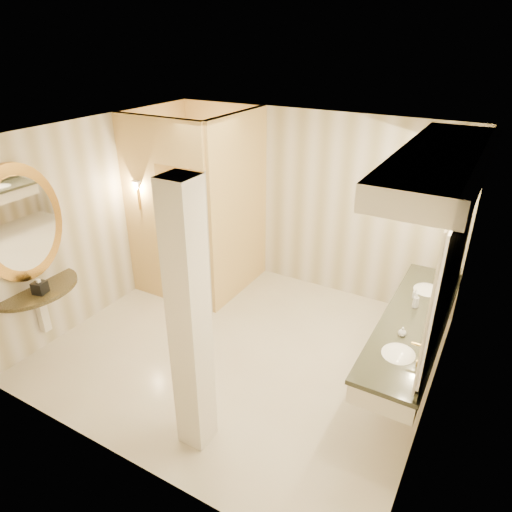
% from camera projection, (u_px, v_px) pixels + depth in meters
% --- Properties ---
extents(floor, '(4.50, 4.50, 0.00)m').
position_uv_depth(floor, '(242.00, 348.00, 5.87)').
color(floor, beige).
rests_on(floor, ground).
extents(ceiling, '(4.50, 4.50, 0.00)m').
position_uv_depth(ceiling, '(239.00, 136.00, 4.67)').
color(ceiling, white).
rests_on(ceiling, wall_back).
extents(wall_back, '(4.50, 0.02, 2.70)m').
position_uv_depth(wall_back, '(310.00, 203.00, 6.83)').
color(wall_back, beige).
rests_on(wall_back, floor).
extents(wall_front, '(4.50, 0.02, 2.70)m').
position_uv_depth(wall_front, '(113.00, 348.00, 3.71)').
color(wall_front, beige).
rests_on(wall_front, floor).
extents(wall_left, '(0.02, 4.00, 2.70)m').
position_uv_depth(wall_left, '(101.00, 218.00, 6.26)').
color(wall_left, beige).
rests_on(wall_left, floor).
extents(wall_right, '(0.02, 4.00, 2.70)m').
position_uv_depth(wall_right, '(445.00, 306.00, 4.27)').
color(wall_right, beige).
rests_on(wall_right, floor).
extents(toilet_closet, '(1.50, 1.55, 2.70)m').
position_uv_depth(toilet_closet, '(210.00, 209.00, 6.50)').
color(toilet_closet, '#EBD07B').
rests_on(toilet_closet, floor).
extents(wall_sconce, '(0.14, 0.14, 0.42)m').
position_uv_depth(wall_sconce, '(137.00, 187.00, 6.29)').
color(wall_sconce, gold).
rests_on(wall_sconce, toilet_closet).
extents(vanity, '(0.75, 2.76, 2.09)m').
position_uv_depth(vanity, '(429.00, 256.00, 4.58)').
color(vanity, white).
rests_on(vanity, floor).
extents(console_shelf, '(1.08, 1.08, 1.99)m').
position_uv_depth(console_shelf, '(26.00, 252.00, 5.32)').
color(console_shelf, black).
rests_on(console_shelf, floor).
extents(pillar, '(0.28, 0.28, 2.70)m').
position_uv_depth(pillar, '(190.00, 325.00, 4.00)').
color(pillar, white).
rests_on(pillar, floor).
extents(tissue_box, '(0.17, 0.17, 0.14)m').
position_uv_depth(tissue_box, '(40.00, 287.00, 5.37)').
color(tissue_box, black).
rests_on(tissue_box, console_shelf).
extents(toilet, '(0.57, 0.81, 0.75)m').
position_uv_depth(toilet, '(189.00, 251.00, 7.58)').
color(toilet, white).
rests_on(toilet, floor).
extents(soap_bottle_a, '(0.06, 0.06, 0.12)m').
position_uv_depth(soap_bottle_a, '(415.00, 293.00, 5.28)').
color(soap_bottle_a, beige).
rests_on(soap_bottle_a, vanity).
extents(soap_bottle_b, '(0.09, 0.09, 0.10)m').
position_uv_depth(soap_bottle_b, '(402.00, 332.00, 4.62)').
color(soap_bottle_b, silver).
rests_on(soap_bottle_b, vanity).
extents(soap_bottle_c, '(0.09, 0.09, 0.18)m').
position_uv_depth(soap_bottle_c, '(416.00, 300.00, 5.08)').
color(soap_bottle_c, '#C6B28C').
rests_on(soap_bottle_c, vanity).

